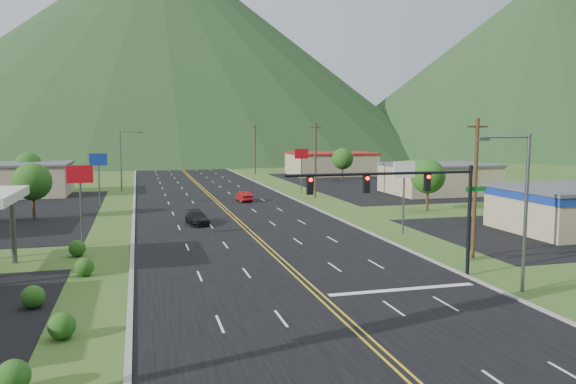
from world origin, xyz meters
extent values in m
cylinder|color=black|center=(10.50, 14.00, 3.50)|extent=(0.24, 0.24, 7.00)
cylinder|color=black|center=(4.50, 14.00, 6.60)|extent=(12.00, 0.18, 0.18)
cube|color=#0C591E|center=(10.90, 14.00, 5.50)|extent=(1.40, 0.06, 0.30)
cube|color=black|center=(7.50, 14.00, 6.00)|extent=(0.35, 0.28, 1.05)
sphere|color=#FF0C05|center=(7.50, 13.82, 6.35)|extent=(0.22, 0.22, 0.22)
cube|color=black|center=(3.50, 14.00, 6.00)|extent=(0.35, 0.28, 1.05)
sphere|color=#FF0C05|center=(3.50, 13.82, 6.35)|extent=(0.22, 0.22, 0.22)
cube|color=black|center=(0.00, 14.00, 6.00)|extent=(0.35, 0.28, 1.05)
sphere|color=#FF0C05|center=(0.00, 13.82, 6.35)|extent=(0.22, 0.22, 0.22)
cylinder|color=#59595E|center=(11.50, 10.00, 4.50)|extent=(0.20, 0.20, 9.00)
cylinder|color=#59595E|center=(10.06, 10.00, 8.80)|extent=(2.88, 0.12, 0.12)
cube|color=#59595E|center=(8.62, 10.00, 8.70)|extent=(0.60, 0.25, 0.18)
cylinder|color=#59595E|center=(-12.00, 70.00, 4.50)|extent=(0.20, 0.20, 9.00)
cylinder|color=#59595E|center=(-10.56, 70.00, 8.80)|extent=(2.88, 0.12, 0.12)
cube|color=#59595E|center=(-9.12, 70.00, 8.70)|extent=(0.60, 0.25, 0.18)
cylinder|color=#59595E|center=(-18.00, 25.00, 2.50)|extent=(0.36, 0.36, 5.00)
cube|color=#C4B188|center=(-28.00, 68.00, 2.10)|extent=(18.00, 11.00, 4.20)
cube|color=#C4B188|center=(32.00, 55.00, 2.00)|extent=(14.00, 11.00, 4.00)
cube|color=#4C4C51|center=(32.00, 55.00, 4.15)|extent=(14.40, 11.40, 0.30)
cube|color=#C4B188|center=(28.00, 90.00, 2.10)|extent=(16.00, 12.00, 4.20)
cube|color=maroon|center=(28.00, 90.00, 4.35)|extent=(16.40, 12.40, 0.30)
cylinder|color=#59595E|center=(-14.00, 30.00, 2.50)|extent=(0.16, 0.16, 5.00)
cube|color=#B10A15|center=(-14.00, 30.00, 5.70)|extent=(2.00, 0.18, 1.40)
cylinder|color=#59595E|center=(-14.00, 52.00, 2.50)|extent=(0.16, 0.16, 5.00)
cube|color=navy|center=(-14.00, 52.00, 5.70)|extent=(2.00, 0.18, 1.40)
cylinder|color=#59595E|center=(13.00, 28.00, 2.50)|extent=(0.16, 0.16, 5.00)
cube|color=white|center=(13.00, 28.00, 5.70)|extent=(2.00, 0.18, 1.40)
cylinder|color=#59595E|center=(13.00, 60.00, 2.50)|extent=(0.16, 0.16, 5.00)
cube|color=#B10A15|center=(13.00, 60.00, 5.70)|extent=(2.00, 0.18, 1.40)
cylinder|color=#382314|center=(-20.00, 45.00, 1.50)|extent=(0.30, 0.30, 3.00)
sphere|color=#204413|center=(-20.00, 45.00, 3.90)|extent=(3.84, 3.84, 3.84)
cylinder|color=#382314|center=(-25.00, 72.00, 1.50)|extent=(0.30, 0.30, 3.00)
sphere|color=#204413|center=(-25.00, 72.00, 3.90)|extent=(3.84, 3.84, 3.84)
cylinder|color=#382314|center=(22.00, 40.00, 1.50)|extent=(0.30, 0.30, 3.00)
sphere|color=#204413|center=(22.00, 40.00, 3.90)|extent=(3.84, 3.84, 3.84)
cylinder|color=#382314|center=(26.00, 78.00, 1.50)|extent=(0.30, 0.30, 3.00)
sphere|color=#204413|center=(26.00, 78.00, 3.90)|extent=(3.84, 3.84, 3.84)
cylinder|color=#382314|center=(13.50, 18.00, 5.00)|extent=(0.28, 0.28, 10.00)
cube|color=#382314|center=(13.50, 18.00, 9.40)|extent=(1.60, 0.12, 0.12)
cylinder|color=#382314|center=(13.50, 55.00, 5.00)|extent=(0.28, 0.28, 10.00)
cube|color=#382314|center=(13.50, 55.00, 9.40)|extent=(1.60, 0.12, 0.12)
cylinder|color=#382314|center=(13.50, 95.00, 5.00)|extent=(0.28, 0.28, 10.00)
cube|color=#382314|center=(13.50, 95.00, 9.40)|extent=(1.60, 0.12, 0.12)
cylinder|color=#382314|center=(13.50, 135.00, 5.00)|extent=(0.28, 0.28, 10.00)
cube|color=#382314|center=(13.50, 135.00, 9.40)|extent=(1.60, 0.12, 0.12)
cone|color=#1E3F1D|center=(0.00, 220.00, 42.50)|extent=(220.00, 220.00, 85.00)
cone|color=#1E3F1D|center=(147.84, 176.19, 35.00)|extent=(180.00, 180.00, 70.00)
imported|color=black|center=(-4.14, 37.42, 0.62)|extent=(2.21, 4.43, 1.24)
imported|color=maroon|center=(3.40, 53.34, 0.65)|extent=(1.66, 4.01, 1.29)
camera|label=1|loc=(-9.54, -16.71, 9.27)|focal=35.00mm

